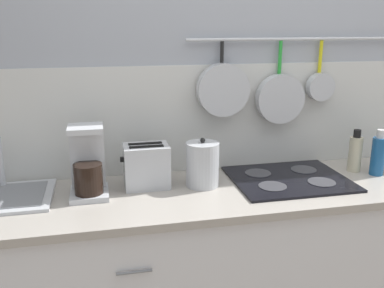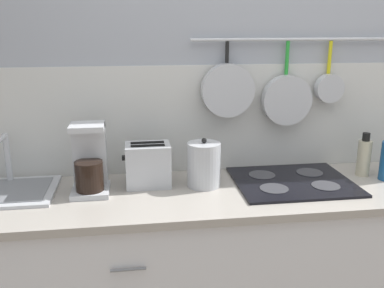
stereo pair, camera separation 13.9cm
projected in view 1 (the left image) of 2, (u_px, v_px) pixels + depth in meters
The scene contains 9 objects.
wall_back at pixel (272, 99), 2.25m from camera, with size 7.20×0.14×2.60m.
cabinet_base at pixel (289, 272), 2.17m from camera, with size 3.19×0.56×0.89m.
countertop at pixel (295, 187), 2.04m from camera, with size 3.23×0.59×0.03m.
coffee_maker at pixel (88, 166), 1.88m from camera, with size 0.17×0.19×0.31m.
toaster at pixel (146, 166), 1.97m from camera, with size 0.22×0.15×0.20m.
kettle at pixel (203, 164), 1.98m from camera, with size 0.15×0.15×0.23m.
cooktop at pixel (289, 179), 2.08m from camera, with size 0.55×0.46×0.01m.
bottle_hot_sauce at pixel (355, 153), 2.19m from camera, with size 0.07×0.07×0.22m.
bottle_olive_oil at pixel (378, 155), 2.13m from camera, with size 0.07×0.07×0.23m.
Camera 1 is at (-0.90, -1.76, 1.66)m, focal length 40.00 mm.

